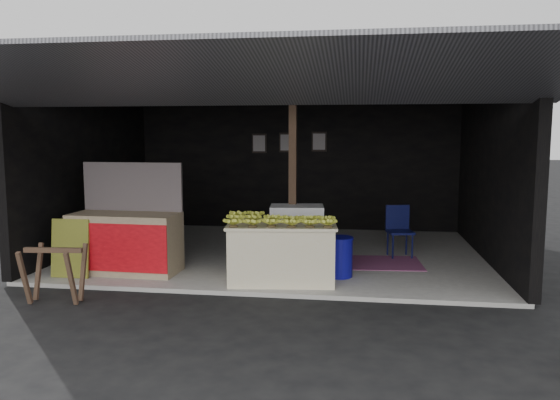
% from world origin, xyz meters
% --- Properties ---
extents(ground, '(80.00, 80.00, 0.00)m').
position_xyz_m(ground, '(0.00, 0.00, 0.00)').
color(ground, black).
rests_on(ground, ground).
extents(concrete_slab, '(7.00, 5.00, 0.06)m').
position_xyz_m(concrete_slab, '(0.00, 2.50, 0.03)').
color(concrete_slab, gray).
rests_on(concrete_slab, ground).
extents(shophouse, '(7.40, 7.29, 3.02)m').
position_xyz_m(shophouse, '(0.00, 2.82, 2.10)').
color(shophouse, black).
rests_on(shophouse, ground).
extents(banana_table, '(1.59, 1.08, 0.82)m').
position_xyz_m(banana_table, '(0.30, 0.61, 0.47)').
color(banana_table, beige).
rests_on(banana_table, concrete_slab).
extents(banana_pile, '(1.46, 0.98, 0.16)m').
position_xyz_m(banana_pile, '(0.30, 0.61, 0.97)').
color(banana_pile, gold).
rests_on(banana_pile, banana_table).
extents(white_crate, '(0.89, 0.66, 0.93)m').
position_xyz_m(white_crate, '(0.39, 1.70, 0.52)').
color(white_crate, white).
rests_on(white_crate, concrete_slab).
extents(neighbor_stall, '(1.60, 0.76, 1.63)m').
position_xyz_m(neighbor_stall, '(-2.07, 0.78, 0.55)').
color(neighbor_stall, '#998466').
rests_on(neighbor_stall, concrete_slab).
extents(green_signboard, '(0.56, 0.14, 0.84)m').
position_xyz_m(green_signboard, '(-2.74, 0.38, 0.48)').
color(green_signboard, black).
rests_on(green_signboard, concrete_slab).
extents(sawhorse, '(0.74, 0.68, 0.71)m').
position_xyz_m(sawhorse, '(-2.39, -0.62, 0.45)').
color(sawhorse, '#4C3326').
rests_on(sawhorse, ground).
extents(water_barrel, '(0.38, 0.38, 0.55)m').
position_xyz_m(water_barrel, '(1.10, 0.97, 0.34)').
color(water_barrel, '#0C0B7C').
rests_on(water_barrel, concrete_slab).
extents(plastic_chair, '(0.48, 0.48, 0.86)m').
position_xyz_m(plastic_chair, '(2.04, 2.47, 0.56)').
color(plastic_chair, '#0A0D37').
rests_on(plastic_chair, concrete_slab).
extents(magenta_rug, '(1.57, 1.10, 0.01)m').
position_xyz_m(magenta_rug, '(1.61, 1.89, 0.07)').
color(magenta_rug, '#6C1853').
rests_on(magenta_rug, concrete_slab).
extents(picture_frames, '(1.62, 0.04, 0.46)m').
position_xyz_m(picture_frames, '(-0.17, 4.89, 1.93)').
color(picture_frames, black).
rests_on(picture_frames, shophouse).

